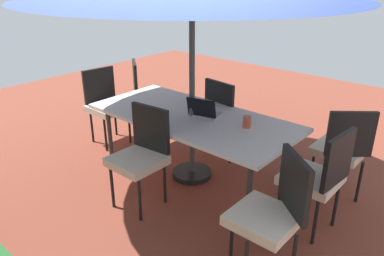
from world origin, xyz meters
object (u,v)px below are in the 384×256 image
Objects in this scene: chair_southeast at (146,91)px; chair_north at (141,153)px; chair_east at (106,102)px; chair_west at (318,175)px; laptop at (204,112)px; chair_southwest at (342,147)px; cup at (247,122)px; dining_table at (192,119)px; chair_northwest at (273,210)px; chair_south at (227,114)px.

chair_north is at bearing 173.84° from chair_southeast.
chair_east is 1.00× the size of chair_west.
laptop is (1.32, -0.07, 0.23)m from chair_west.
chair_southwest is 0.97m from cup.
dining_table is 2.31× the size of chair_northwest.
chair_west is at bearing -81.79° from chair_east.
cup is (-2.08, -0.14, 0.24)m from chair_east.
chair_southeast is 8.33× the size of cup.
cup is (-0.65, -0.81, 0.24)m from chair_north.
chair_southwest is at bearing 39.21° from chair_north.
chair_northwest is (-0.02, 1.38, 0.00)m from chair_southwest.
chair_southwest reaches higher than dining_table.
chair_north is 8.33× the size of cup.
chair_south is (1.39, 0.00, 0.00)m from chair_southwest.
chair_west is 1.00× the size of chair_southeast.
dining_table is 1.47m from chair_east.
laptop is 3.14× the size of cup.
dining_table is at bearing -167.90° from chair_northwest.
dining_table is 2.31× the size of chair_southeast.
chair_east is 1.00× the size of chair_southeast.
chair_south is at bearing -141.52° from chair_southeast.
chair_north is at bearing 51.46° from cup.
chair_south is at bearing -56.42° from chair_east.
chair_south reaches higher than laptop.
cup is at bearing -92.35° from chair_west.
chair_northwest is 1.52m from laptop.
chair_southeast is at bearing 7.65° from chair_south.
chair_west is (-0.05, 0.67, 0.00)m from chair_southwest.
cup is (-0.51, -0.04, 0.01)m from laptop.
chair_southwest is at bearing -168.38° from laptop.
chair_north and chair_southwest have the same top height.
dining_table is 19.20× the size of cup.
chair_west is at bearing 179.99° from dining_table.
chair_southwest and chair_southeast have the same top height.
chair_southeast is (1.42, 0.01, 0.00)m from chair_south.
chair_southwest reaches higher than cup.
chair_southeast reaches higher than laptop.
chair_west is 1.34m from laptop.
laptop is at bearing 74.71° from chair_north.
dining_table is at bearing 9.77° from cup.
cup is (0.76, 0.57, 0.24)m from chair_southwest.
chair_east is at bearing -10.06° from laptop.
chair_northwest is at bearing 2.13° from chair_west.
chair_south and chair_southeast have the same top height.
dining_table is 2.31× the size of chair_west.
chair_south is (-0.01, -1.38, 0.00)m from chair_north.
chair_southwest is 0.67m from chair_west.
chair_east is 0.69m from chair_southeast.
dining_table is at bearing -166.66° from chair_southeast.
chair_southeast is at bearing 130.66° from chair_north.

